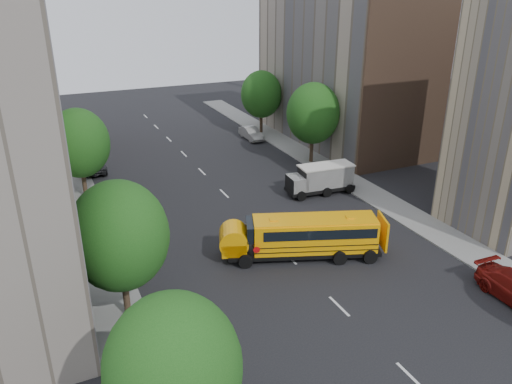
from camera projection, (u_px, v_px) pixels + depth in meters
ground at (276, 244)px, 34.82m from camera, size 120.00×120.00×0.00m
sidewalk_left at (96, 245)px, 34.60m from camera, size 3.00×80.00×0.12m
sidewalk_right at (368, 192)px, 43.39m from camera, size 3.00×80.00×0.12m
lane_markings at (224, 194)px, 43.22m from camera, size 0.15×64.00×0.01m
building_right_far at (342, 60)px, 55.02m from camera, size 10.00×22.00×18.00m
building_right_sidewall at (409, 76)px, 45.79m from camera, size 10.10×0.30×18.00m
street_tree_0 at (173, 368)px, 17.07m from camera, size 4.80×4.80×7.41m
street_tree_1 at (119, 236)px, 25.35m from camera, size 5.12×5.12×7.90m
street_tree_2 at (79, 143)px, 40.51m from camera, size 4.99×4.99×7.71m
street_tree_4 at (313, 113)px, 48.82m from camera, size 5.25×5.25×8.10m
street_tree_5 at (261, 94)px, 59.04m from camera, size 4.86×4.86×7.51m
school_bus at (302, 235)px, 32.71m from camera, size 10.16×5.61×2.83m
safari_truck at (321, 179)px, 42.87m from camera, size 6.02×2.61×2.51m
parked_car_0 at (170, 337)px, 24.63m from camera, size 1.99×4.21×1.39m
parked_car_1 at (130, 223)px, 36.40m from camera, size 1.47×3.96×1.29m
parked_car_2 at (92, 165)px, 48.08m from camera, size 2.25×4.89×1.36m
parked_car_5 at (251, 133)px, 58.11m from camera, size 1.52×4.28×1.41m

